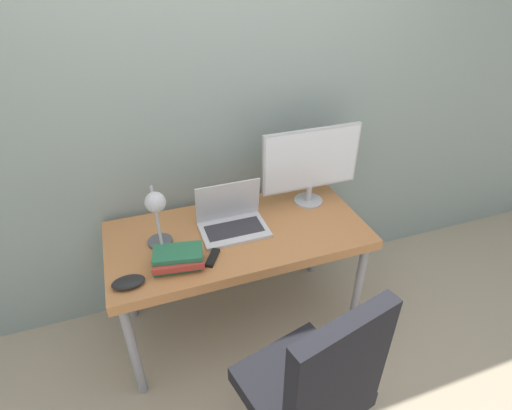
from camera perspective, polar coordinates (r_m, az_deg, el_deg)
ground_plane at (r=2.60m, az=0.33°, el=-21.76°), size 12.00×12.00×0.00m
wall_back at (r=2.38m, az=-6.02°, el=12.70°), size 8.00×0.05×2.60m
desk at (r=2.33m, az=-2.57°, el=-5.11°), size 1.46×0.71×0.75m
laptop at (r=2.28m, az=-3.43°, el=-2.18°), size 0.38×0.25×0.27m
monitor at (r=2.43m, az=7.89°, el=6.06°), size 0.62×0.18×0.49m
desk_lamp at (r=2.00m, az=-14.01°, el=-1.11°), size 0.14×0.28×0.41m
office_chair at (r=1.83m, az=8.43°, el=-24.09°), size 0.63×0.62×1.09m
book_stack at (r=2.07m, az=-11.15°, el=-7.50°), size 0.28×0.21×0.09m
tv_remote at (r=2.10m, az=-6.22°, el=-7.50°), size 0.11×0.14×0.02m
game_controller at (r=2.04m, az=-17.77°, el=-10.46°), size 0.16×0.10×0.04m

